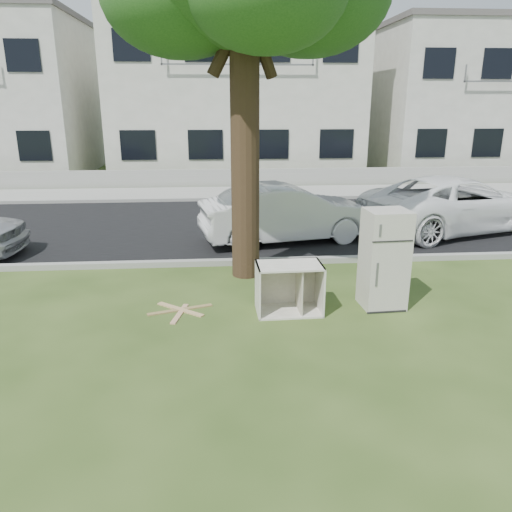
{
  "coord_description": "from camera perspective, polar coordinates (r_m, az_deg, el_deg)",
  "views": [
    {
      "loc": [
        -0.94,
        -7.67,
        3.36
      ],
      "look_at": [
        -0.29,
        0.6,
        0.76
      ],
      "focal_mm": 35.0,
      "sensor_mm": 36.0,
      "label": 1
    }
  ],
  "objects": [
    {
      "name": "plank_c",
      "position": [
        8.33,
        -8.73,
        -6.55
      ],
      "size": [
        0.26,
        0.78,
        0.02
      ],
      "primitive_type": "cube",
      "rotation": [
        0.0,
        0.0,
        1.35
      ],
      "color": "tan",
      "rests_on": "ground"
    },
    {
      "name": "kerb_near",
      "position": [
        10.7,
        0.76,
        -0.91
      ],
      "size": [
        120.0,
        0.18,
        0.12
      ],
      "primitive_type": "cube",
      "color": "gray",
      "rests_on": "ground"
    },
    {
      "name": "townhouse_center",
      "position": [
        25.19,
        -2.48,
        18.2
      ],
      "size": [
        11.22,
        8.16,
        7.44
      ],
      "color": "silver",
      "rests_on": "ground"
    },
    {
      "name": "plank_b",
      "position": [
        8.49,
        -8.64,
        -6.05
      ],
      "size": [
        0.82,
        0.68,
        0.02
      ],
      "primitive_type": "cube",
      "rotation": [
        0.0,
        0.0,
        -0.67
      ],
      "color": "tan",
      "rests_on": "ground"
    },
    {
      "name": "townhouse_right",
      "position": [
        28.3,
        23.71,
        16.13
      ],
      "size": [
        10.2,
        8.16,
        6.84
      ],
      "color": "silver",
      "rests_on": "ground"
    },
    {
      "name": "low_wall",
      "position": [
        20.51,
        -1.84,
        8.94
      ],
      "size": [
        120.0,
        0.15,
        0.7
      ],
      "primitive_type": "cube",
      "color": "gray",
      "rests_on": "ground"
    },
    {
      "name": "kerb_far",
      "position": [
        17.57,
        -1.35,
        6.35
      ],
      "size": [
        120.0,
        0.18,
        0.12
      ],
      "primitive_type": "cube",
      "color": "gray",
      "rests_on": "ground"
    },
    {
      "name": "road",
      "position": [
        14.1,
        -0.55,
        3.62
      ],
      "size": [
        120.0,
        7.0,
        0.01
      ],
      "primitive_type": "cube",
      "color": "black",
      "rests_on": "ground"
    },
    {
      "name": "car_center",
      "position": [
        12.32,
        3.67,
        4.9
      ],
      "size": [
        4.49,
        2.29,
        1.41
      ],
      "primitive_type": "imported",
      "rotation": [
        0.0,
        0.0,
        1.76
      ],
      "color": "silver",
      "rests_on": "ground"
    },
    {
      "name": "fridge",
      "position": [
        8.56,
        14.44,
        -0.35
      ],
      "size": [
        0.72,
        0.68,
        1.66
      ],
      "primitive_type": "cube",
      "rotation": [
        0.0,
        0.0,
        0.06
      ],
      "color": "silver",
      "rests_on": "ground"
    },
    {
      "name": "sidewalk",
      "position": [
        18.99,
        -1.6,
        7.2
      ],
      "size": [
        120.0,
        2.8,
        0.01
      ],
      "primitive_type": "cube",
      "color": "gray",
      "rests_on": "ground"
    },
    {
      "name": "ground",
      "position": [
        8.42,
        2.29,
        -6.14
      ],
      "size": [
        120.0,
        120.0,
        0.0
      ],
      "primitive_type": "plane",
      "color": "#2F4318"
    },
    {
      "name": "cabinet",
      "position": [
        8.21,
        3.79,
        -3.69
      ],
      "size": [
        1.08,
        0.69,
        0.83
      ],
      "primitive_type": "cube",
      "rotation": [
        0.0,
        0.0,
        0.03
      ],
      "color": "white",
      "rests_on": "ground"
    },
    {
      "name": "plank_a",
      "position": [
        8.48,
        -8.65,
        -6.09
      ],
      "size": [
        1.08,
        0.43,
        0.02
      ],
      "primitive_type": "cube",
      "rotation": [
        0.0,
        0.0,
        0.32
      ],
      "color": "olive",
      "rests_on": "ground"
    },
    {
      "name": "car_right",
      "position": [
        14.38,
        22.0,
        5.57
      ],
      "size": [
        5.71,
        3.87,
        1.45
      ],
      "primitive_type": "imported",
      "rotation": [
        0.0,
        0.0,
        1.88
      ],
      "color": "white",
      "rests_on": "ground"
    }
  ]
}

